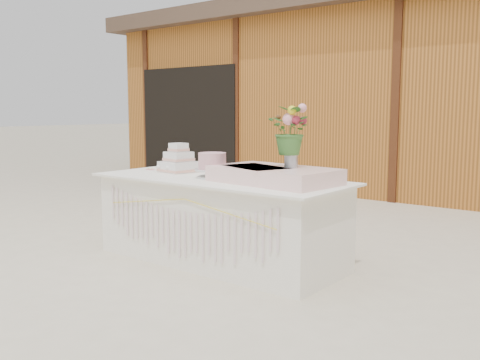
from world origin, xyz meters
name	(u,v)px	position (x,y,z in m)	size (l,w,h in m)	color
ground	(220,261)	(0.00, 0.00, 0.00)	(80.00, 80.00, 0.00)	beige
barn	(440,93)	(-0.01, 5.99, 1.68)	(12.60, 4.60, 3.30)	#AF6424
cake_table	(219,220)	(0.00, 0.00, 0.39)	(2.40, 1.00, 0.77)	white
wedding_cake	(179,162)	(-0.62, 0.11, 0.87)	(0.36, 0.36, 0.29)	white
pink_cake_stand	(212,164)	(-0.04, -0.05, 0.90)	(0.32, 0.32, 0.23)	silver
satin_runner	(274,175)	(0.58, 0.03, 0.84)	(1.05, 0.61, 0.13)	#FFD6CD
flower_vase	(291,158)	(0.70, 0.10, 0.98)	(0.11, 0.11, 0.16)	#B2B2B7
bouquet	(292,125)	(0.70, 0.10, 1.26)	(0.36, 0.31, 0.40)	#3B6F2C
loose_flowers	(158,169)	(-0.95, 0.14, 0.78)	(0.12, 0.29, 0.02)	pink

